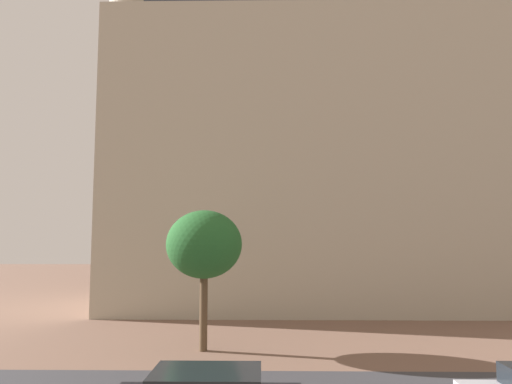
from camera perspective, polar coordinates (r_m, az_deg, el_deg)
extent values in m
plane|color=brown|center=(14.73, 0.87, -22.58)|extent=(120.00, 120.00, 0.00)
cube|color=#B2A893|center=(30.20, 5.28, 2.89)|extent=(22.95, 10.24, 17.47)
cube|color=#38424C|center=(33.15, 5.12, 20.14)|extent=(21.11, 9.42, 2.40)
cube|color=#B2A893|center=(32.05, 9.39, 14.40)|extent=(4.94, 4.94, 30.42)
cylinder|color=#B2A893|center=(28.06, -15.15, 8.21)|extent=(2.80, 2.80, 21.79)
cylinder|color=#B2A893|center=(29.57, 25.63, 7.21)|extent=(2.80, 2.80, 21.13)
cube|color=black|center=(10.99, -6.12, -22.29)|extent=(2.39, 1.60, 0.53)
cylinder|color=brown|center=(18.44, -6.47, -14.52)|extent=(0.31, 0.31, 2.86)
ellipsoid|color=#235B28|center=(18.21, -6.38, -6.39)|extent=(2.94, 2.94, 2.64)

